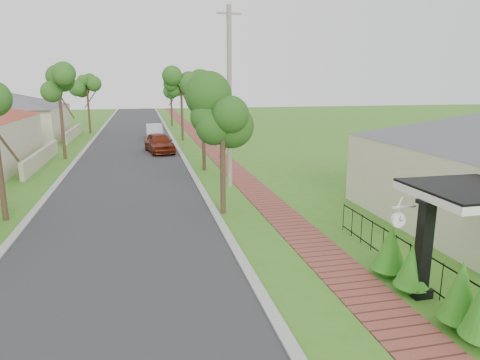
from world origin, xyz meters
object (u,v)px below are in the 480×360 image
object	(u,v)px
parked_car_white	(155,132)
parked_car_red	(159,143)
utility_pole	(229,98)
station_clock	(399,219)
porch_post	(423,254)
near_tree	(222,117)

from	to	relation	value
parked_car_white	parked_car_red	bearing A→B (deg)	-89.63
utility_pole	station_clock	distance (m)	12.51
parked_car_white	utility_pole	size ratio (longest dim) A/B	0.48
parked_car_red	station_clock	bearing A→B (deg)	-87.77
porch_post	near_tree	distance (m)	9.20
porch_post	station_clock	bearing A→B (deg)	140.74
porch_post	utility_pole	xyz separation A→B (m)	(-2.35, 12.50, 3.38)
parked_car_white	near_tree	size ratio (longest dim) A/B	0.86
parked_car_red	station_clock	xyz separation A→B (m)	(4.95, -23.87, 1.20)
parked_car_white	porch_post	bearing A→B (deg)	-80.71
parked_car_white	station_clock	size ratio (longest dim) A/B	6.54
near_tree	parked_car_white	bearing A→B (deg)	94.67
utility_pole	near_tree	bearing A→B (deg)	-104.91
porch_post	parked_car_red	bearing A→B (deg)	102.63
station_clock	near_tree	bearing A→B (deg)	111.94
parked_car_white	utility_pole	world-z (taller)	utility_pole
porch_post	parked_car_red	distance (m)	24.88
utility_pole	station_clock	bearing A→B (deg)	-81.26
porch_post	parked_car_red	xyz separation A→B (m)	(-5.44, 24.27, -0.37)
utility_pole	porch_post	bearing A→B (deg)	-79.35
porch_post	station_clock	xyz separation A→B (m)	(-0.49, 0.40, 0.83)
near_tree	station_clock	xyz separation A→B (m)	(3.06, -7.60, -2.01)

